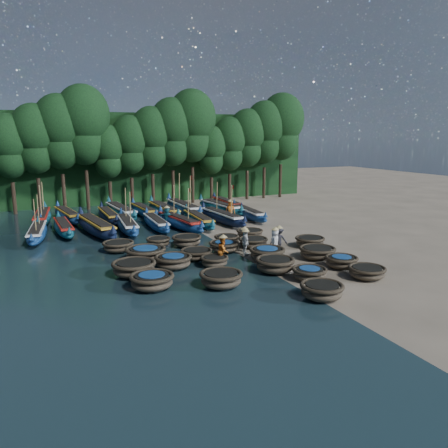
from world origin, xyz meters
name	(u,v)px	position (x,y,z in m)	size (l,w,h in m)	color
ground	(226,247)	(0.00, 0.00, 0.00)	(120.00, 120.00, 0.00)	gray
foliage_wall	(144,158)	(0.00, 23.50, 5.00)	(40.00, 3.00, 10.00)	black
coracle_3	(322,290)	(0.17, -10.68, 0.44)	(2.09, 2.09, 0.77)	brown
coracle_4	(367,272)	(4.21, -9.17, 0.38)	(2.47, 2.47, 0.67)	brown
coracle_5	(152,281)	(-6.81, -6.14, 0.46)	(2.26, 2.26, 0.79)	brown
coracle_6	(221,278)	(-3.51, -7.24, 0.46)	(2.23, 2.23, 0.80)	brown
coracle_7	(275,264)	(0.21, -6.25, 0.48)	(2.23, 2.23, 0.84)	brown
coracle_8	(309,273)	(1.23, -8.13, 0.39)	(2.07, 2.07, 0.68)	brown
coracle_9	(341,261)	(4.17, -7.09, 0.41)	(2.16, 2.16, 0.71)	brown
coracle_10	(134,268)	(-7.18, -3.71, 0.48)	(2.48, 2.48, 0.84)	brown
coracle_11	(173,261)	(-4.80, -3.23, 0.45)	(2.17, 2.17, 0.78)	brown
coracle_12	(214,261)	(-2.51, -3.92, 0.37)	(1.98, 1.98, 0.65)	brown
coracle_13	(267,253)	(0.94, -4.05, 0.48)	(2.44, 2.44, 0.82)	brown
coracle_14	(317,252)	(4.05, -4.89, 0.43)	(2.64, 2.64, 0.76)	brown
coracle_15	(146,253)	(-5.89, -1.04, 0.48)	(2.81, 2.81, 0.84)	brown
coracle_16	(196,254)	(-2.95, -2.06, 0.38)	(2.43, 2.43, 0.67)	brown
coracle_17	(224,246)	(-0.63, -1.08, 0.40)	(2.13, 2.13, 0.70)	brown
coracle_18	(253,242)	(1.69, -0.76, 0.38)	(2.43, 2.43, 0.67)	brown
coracle_19	(310,241)	(5.29, -2.28, 0.41)	(2.21, 2.21, 0.72)	brown
coracle_20	(118,246)	(-7.04, 1.79, 0.40)	(2.52, 2.52, 0.70)	brown
coracle_21	(158,242)	(-4.28, 1.94, 0.38)	(1.90, 1.90, 0.67)	brown
coracle_22	(187,240)	(-2.45, 1.25, 0.44)	(2.08, 2.08, 0.78)	brown
coracle_23	(227,239)	(0.33, 0.70, 0.38)	(1.87, 1.87, 0.66)	brown
coracle_24	(250,233)	(2.69, 1.74, 0.38)	(2.47, 2.47, 0.67)	brown
long_boat_0	(37,232)	(-11.90, 7.83, 0.51)	(2.07, 7.51, 3.21)	navy
long_boat_1	(64,227)	(-9.97, 9.02, 0.50)	(1.67, 7.44, 1.31)	#104F5A
long_boat_2	(96,226)	(-7.68, 7.87, 0.62)	(2.91, 9.13, 1.62)	#0D1932
long_boat_3	(127,225)	(-5.23, 7.85, 0.54)	(1.88, 7.93, 3.38)	navy
long_boat_4	(156,223)	(-2.85, 7.91, 0.50)	(1.47, 7.43, 1.31)	navy
long_boat_5	(179,222)	(-1.05, 7.22, 0.56)	(2.50, 8.18, 3.51)	navy
long_boat_6	(198,219)	(0.80, 7.69, 0.53)	(1.75, 7.83, 1.38)	#104F5A
long_boat_7	(222,217)	(3.09, 7.86, 0.55)	(2.01, 8.21, 3.50)	#0D1932
long_boat_8	(248,213)	(6.10, 8.71, 0.51)	(1.82, 7.67, 1.35)	navy
long_boat_9	(42,217)	(-11.41, 13.87, 0.56)	(2.19, 8.28, 3.53)	#104F5A
long_boat_10	(67,215)	(-9.29, 14.34, 0.54)	(2.61, 7.94, 1.41)	navy
long_boat_11	(109,216)	(-5.92, 12.69, 0.51)	(1.51, 7.65, 1.35)	#0D1932
long_boat_12	(121,211)	(-4.58, 14.11, 0.59)	(2.38, 8.83, 1.56)	#104F5A
long_boat_13	(144,211)	(-2.39, 14.10, 0.51)	(1.85, 7.56, 1.33)	navy
long_boat_14	(164,210)	(-0.76, 12.94, 0.60)	(1.76, 8.93, 1.57)	#104F5A
long_boat_15	(183,208)	(1.37, 13.48, 0.62)	(1.90, 9.18, 3.90)	navy
long_boat_16	(220,207)	(4.85, 12.56, 0.57)	(2.42, 8.49, 1.50)	#104F5A
long_boat_17	(227,204)	(6.48, 14.48, 0.53)	(1.57, 7.86, 1.38)	#0D1932
fisherman_0	(275,241)	(2.01, -3.13, 0.94)	(0.93, 1.03, 1.97)	beige
fisherman_1	(244,238)	(0.60, -1.58, 0.91)	(0.54, 0.67, 1.81)	#19596B
fisherman_2	(223,250)	(-1.87, -3.75, 0.93)	(1.03, 1.08, 1.97)	#BF6019
fisherman_3	(279,239)	(2.61, -2.62, 0.90)	(1.28, 1.10, 1.92)	black
fisherman_4	(246,242)	(0.30, -2.35, 0.90)	(0.52, 1.01, 1.86)	beige
fisherman_5	(167,216)	(-1.76, 8.36, 0.88)	(1.44, 1.48, 1.89)	#19596B
fisherman_6	(230,210)	(4.33, 8.86, 0.95)	(1.03, 0.88, 2.00)	#BF6019
tree_1	(9,145)	(-13.70, 20.00, 6.65)	(4.09, 4.09, 9.65)	black
tree_2	(35,138)	(-11.40, 20.00, 7.32)	(4.51, 4.51, 10.63)	black
tree_3	(59,131)	(-9.10, 20.00, 8.00)	(4.92, 4.92, 11.60)	black
tree_4	(83,124)	(-6.80, 20.00, 8.67)	(5.34, 5.34, 12.58)	black
tree_5	(108,151)	(-4.50, 20.00, 5.97)	(3.68, 3.68, 8.68)	black
tree_6	(130,144)	(-2.20, 20.00, 6.65)	(4.09, 4.09, 9.65)	black
tree_7	(151,138)	(0.10, 20.00, 7.32)	(4.51, 4.51, 10.63)	black
tree_8	(172,131)	(2.40, 20.00, 8.00)	(4.92, 4.92, 11.60)	black
tree_9	(192,125)	(4.70, 20.00, 8.67)	(5.34, 5.34, 12.58)	black
tree_10	(211,150)	(7.00, 20.00, 5.97)	(3.68, 3.68, 8.68)	black
tree_11	(230,143)	(9.30, 20.00, 6.65)	(4.09, 4.09, 9.65)	black
tree_12	(248,137)	(11.60, 20.00, 7.32)	(4.51, 4.51, 10.63)	black
tree_13	(265,132)	(13.90, 20.00, 8.00)	(4.92, 4.92, 11.60)	black
tree_14	(282,126)	(16.20, 20.00, 8.67)	(5.34, 5.34, 12.58)	black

